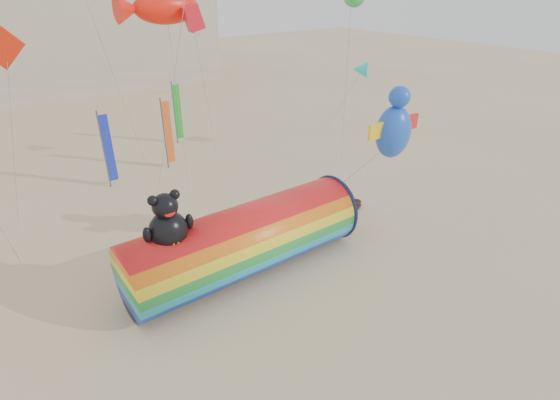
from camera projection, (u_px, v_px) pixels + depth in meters
ground at (290, 255)px, 22.16m from camera, size 160.00×160.00×0.00m
windsock_assembly at (245, 239)px, 20.31m from camera, size 11.44×3.48×5.27m
kite_handler at (332, 195)px, 26.53m from camera, size 0.71×0.63×1.62m
fabric_bundle at (345, 206)px, 26.57m from camera, size 2.62×1.35×0.41m
festival_banners at (153, 130)px, 31.87m from camera, size 7.96×5.39×5.20m
flying_kites at (248, 32)px, 22.29m from camera, size 25.87×14.12×12.16m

